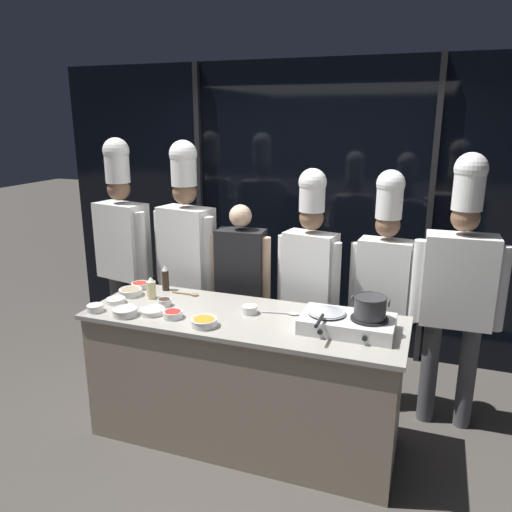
% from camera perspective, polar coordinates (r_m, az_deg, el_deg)
% --- Properties ---
extents(ground_plane, '(24.00, 24.00, 0.00)m').
position_cam_1_polar(ground_plane, '(3.79, -1.36, -19.86)').
color(ground_plane, '#47423D').
extents(window_wall_back, '(5.18, 0.09, 2.70)m').
position_cam_1_polar(window_wall_back, '(4.75, 5.83, 5.26)').
color(window_wall_back, black).
rests_on(window_wall_back, ground_plane).
extents(demo_counter, '(2.13, 0.74, 0.92)m').
position_cam_1_polar(demo_counter, '(3.54, -1.41, -13.77)').
color(demo_counter, gray).
rests_on(demo_counter, ground_plane).
extents(portable_stove, '(0.57, 0.35, 0.10)m').
position_cam_1_polar(portable_stove, '(3.15, 10.39, -7.56)').
color(portable_stove, silver).
rests_on(portable_stove, demo_counter).
extents(frying_pan, '(0.24, 0.42, 0.04)m').
position_cam_1_polar(frying_pan, '(3.14, 8.07, -6.13)').
color(frying_pan, '#ADAFB5').
rests_on(frying_pan, portable_stove).
extents(stock_pot, '(0.22, 0.20, 0.14)m').
position_cam_1_polar(stock_pot, '(3.09, 12.91, -5.66)').
color(stock_pot, '#333335').
rests_on(stock_pot, portable_stove).
extents(squeeze_bottle_oil, '(0.07, 0.07, 0.16)m').
position_cam_1_polar(squeeze_bottle_oil, '(3.71, -11.89, -3.61)').
color(squeeze_bottle_oil, beige).
rests_on(squeeze_bottle_oil, demo_counter).
extents(squeeze_bottle_soy, '(0.05, 0.05, 0.20)m').
position_cam_1_polar(squeeze_bottle_soy, '(3.85, -10.32, -2.52)').
color(squeeze_bottle_soy, '#332319').
rests_on(squeeze_bottle_soy, demo_counter).
extents(prep_bowl_bell_pepper, '(0.13, 0.13, 0.05)m').
position_cam_1_polar(prep_bowl_bell_pepper, '(3.35, -9.48, -6.54)').
color(prep_bowl_bell_pepper, white).
rests_on(prep_bowl_bell_pepper, demo_counter).
extents(prep_bowl_soy_glaze, '(0.10, 0.10, 0.05)m').
position_cam_1_polar(prep_bowl_soy_glaze, '(3.56, -10.43, -5.16)').
color(prep_bowl_soy_glaze, white).
rests_on(prep_bowl_soy_glaze, demo_counter).
extents(prep_bowl_noodles, '(0.17, 0.17, 0.04)m').
position_cam_1_polar(prep_bowl_noodles, '(3.44, -11.75, -6.14)').
color(prep_bowl_noodles, white).
rests_on(prep_bowl_noodles, demo_counter).
extents(prep_bowl_carrots, '(0.17, 0.17, 0.05)m').
position_cam_1_polar(prep_bowl_carrots, '(3.19, -5.96, -7.48)').
color(prep_bowl_carrots, white).
rests_on(prep_bowl_carrots, demo_counter).
extents(prep_bowl_chili_flakes, '(0.13, 0.13, 0.04)m').
position_cam_1_polar(prep_bowl_chili_flakes, '(3.96, -13.12, -3.24)').
color(prep_bowl_chili_flakes, white).
rests_on(prep_bowl_chili_flakes, demo_counter).
extents(prep_bowl_onion, '(0.14, 0.14, 0.04)m').
position_cam_1_polar(prep_bowl_onion, '(3.70, -15.73, -4.88)').
color(prep_bowl_onion, white).
rests_on(prep_bowl_onion, demo_counter).
extents(prep_bowl_garlic, '(0.11, 0.11, 0.05)m').
position_cam_1_polar(prep_bowl_garlic, '(3.58, -17.92, -5.63)').
color(prep_bowl_garlic, white).
rests_on(prep_bowl_garlic, demo_counter).
extents(prep_bowl_rice, '(0.11, 0.11, 0.06)m').
position_cam_1_polar(prep_bowl_rice, '(3.37, -0.72, -6.08)').
color(prep_bowl_rice, white).
rests_on(prep_bowl_rice, demo_counter).
extents(prep_bowl_mushrooms, '(0.17, 0.17, 0.05)m').
position_cam_1_polar(prep_bowl_mushrooms, '(3.82, -14.15, -3.96)').
color(prep_bowl_mushrooms, white).
rests_on(prep_bowl_mushrooms, demo_counter).
extents(prep_bowl_bean_sprouts, '(0.17, 0.17, 0.05)m').
position_cam_1_polar(prep_bowl_bean_sprouts, '(3.45, -14.75, -6.13)').
color(prep_bowl_bean_sprouts, white).
rests_on(prep_bowl_bean_sprouts, demo_counter).
extents(serving_spoon_slotted, '(0.26, 0.08, 0.02)m').
position_cam_1_polar(serving_spoon_slotted, '(3.37, 3.77, -6.56)').
color(serving_spoon_slotted, '#B2B5BA').
rests_on(serving_spoon_slotted, demo_counter).
extents(serving_spoon_solid, '(0.21, 0.04, 0.02)m').
position_cam_1_polar(serving_spoon_solid, '(3.75, -7.49, -4.35)').
color(serving_spoon_solid, olive).
rests_on(serving_spoon_solid, demo_counter).
extents(chef_head, '(0.59, 0.32, 2.04)m').
position_cam_1_polar(chef_head, '(4.52, -15.04, 1.86)').
color(chef_head, '#4C4C51').
rests_on(chef_head, ground_plane).
extents(chef_sous, '(0.58, 0.31, 2.03)m').
position_cam_1_polar(chef_sous, '(4.18, -7.96, 1.18)').
color(chef_sous, '#2D3856').
rests_on(chef_sous, ground_plane).
extents(person_guest, '(0.50, 0.22, 1.55)m').
position_cam_1_polar(person_guest, '(4.01, -1.74, -2.70)').
color(person_guest, '#232326').
rests_on(person_guest, ground_plane).
extents(chef_line, '(0.50, 0.27, 1.84)m').
position_cam_1_polar(chef_line, '(3.80, 6.17, -1.54)').
color(chef_line, '#2D3856').
rests_on(chef_line, ground_plane).
extents(chef_pastry, '(0.50, 0.23, 1.85)m').
position_cam_1_polar(chef_pastry, '(3.79, 14.43, -2.10)').
color(chef_pastry, '#232326').
rests_on(chef_pastry, ground_plane).
extents(chef_apprentice, '(0.62, 0.26, 1.98)m').
position_cam_1_polar(chef_apprentice, '(3.71, 22.12, -2.60)').
color(chef_apprentice, '#4C4C51').
rests_on(chef_apprentice, ground_plane).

